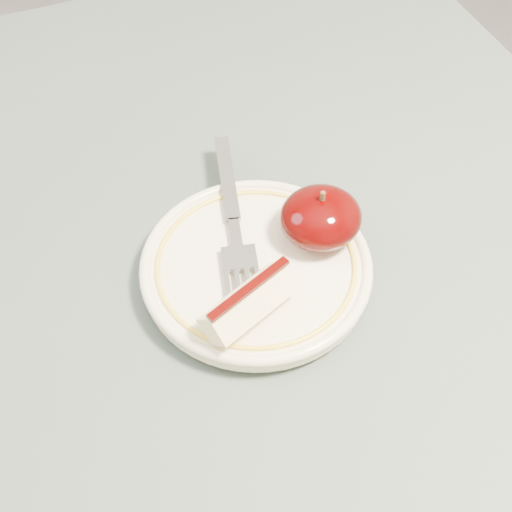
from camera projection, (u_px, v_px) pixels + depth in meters
name	position (u px, v px, depth m)	size (l,w,h in m)	color
table	(160.00, 372.00, 0.61)	(0.90, 0.90, 0.75)	brown
plate	(256.00, 267.00, 0.56)	(0.18, 0.18, 0.02)	#EDE2C7
apple_half	(321.00, 218.00, 0.56)	(0.07, 0.06, 0.05)	#2C0000
apple_wedge	(249.00, 303.00, 0.51)	(0.08, 0.06, 0.04)	#F4EAB4
fork	(234.00, 221.00, 0.57)	(0.06, 0.19, 0.00)	gray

